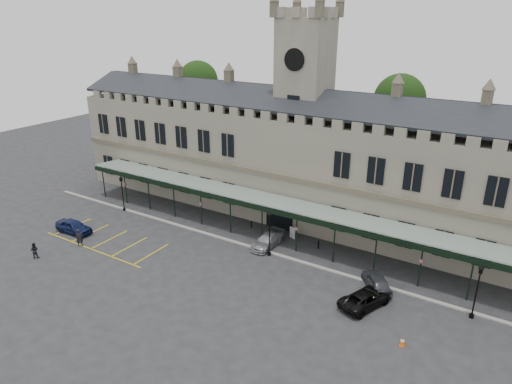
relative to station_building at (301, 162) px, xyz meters
The scene contains 21 objects.
ground 17.17m from the station_building, 90.00° to the right, with size 140.00×140.00×0.00m, color #272729.
station_building is the anchor object (origin of this frame).
clock_tower 6.64m from the station_building, 90.00° to the left, with size 5.60×5.60×24.80m.
canopy 9.37m from the station_building, 90.00° to the right, with size 50.00×4.10×4.30m.
kerb 12.22m from the station_building, 90.00° to the right, with size 60.00×0.40×0.12m, color gray.
parking_markings 23.26m from the station_building, 128.81° to the right, with size 16.00×6.00×0.01m, color gold, non-canonical shape.
tree_behind_left 24.64m from the station_building, 157.55° to the left, with size 6.00×6.00×16.00m.
tree_behind_mid 13.67m from the station_building, 48.65° to the left, with size 6.00×6.00×16.00m.
lamp_post_left 21.63m from the station_building, 150.20° to the right, with size 0.42×0.42×4.49m.
lamp_post_mid 11.61m from the station_building, 78.99° to the right, with size 0.45×0.45×4.78m.
lamp_post_right 23.74m from the station_building, 28.04° to the right, with size 0.45×0.45×4.78m.
traffic_cone 24.93m from the station_building, 45.46° to the right, with size 0.40×0.40×0.64m.
sign_board 8.92m from the station_building, 69.84° to the right, with size 0.72×0.28×1.27m.
bollard_left 9.29m from the station_building, 112.79° to the right, with size 0.15×0.15×0.82m, color black.
bollard_right 10.85m from the station_building, 50.98° to the right, with size 0.16×0.16×0.89m, color black.
car_left_a 26.30m from the station_building, 136.24° to the right, with size 1.77×4.39×1.50m, color #0E173E.
car_taxi 11.00m from the station_building, 83.85° to the right, with size 1.83×4.51×1.31m, color gray.
car_van 19.93m from the station_building, 47.01° to the right, with size 2.21×4.80×1.33m, color black.
car_right_a 17.99m from the station_building, 40.26° to the right, with size 1.64×4.09×1.39m, color #34363B.
person_a 25.41m from the station_building, 128.39° to the right, with size 0.69×0.45×1.88m, color black.
person_b 29.53m from the station_building, 126.25° to the right, with size 0.79×0.61×1.62m, color black.
Camera 1 is at (22.03, -29.47, 22.30)m, focal length 32.00 mm.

